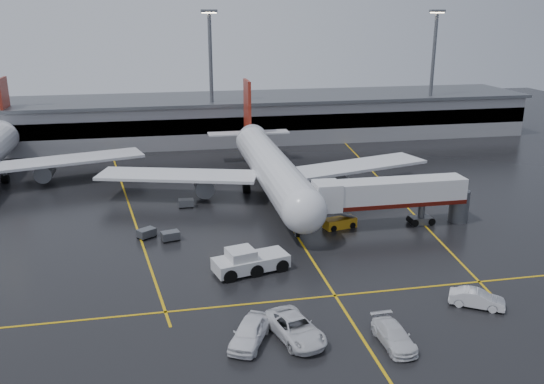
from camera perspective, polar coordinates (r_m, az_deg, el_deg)
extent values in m
plane|color=black|center=(73.63, 1.22, -2.41)|extent=(220.00, 220.00, 0.00)
cube|color=gold|center=(73.63, 1.22, -2.41)|extent=(0.25, 90.00, 0.02)
cube|color=gold|center=(54.16, 6.31, -10.23)|extent=(60.00, 0.25, 0.02)
cube|color=gold|center=(81.68, -14.17, -0.91)|extent=(9.99, 69.35, 0.02)
cube|color=gold|center=(87.96, 11.33, 0.61)|extent=(7.57, 69.64, 0.02)
cube|color=gray|center=(118.42, -3.79, 7.25)|extent=(120.00, 18.00, 8.00)
cube|color=black|center=(109.76, -3.19, 6.70)|extent=(120.00, 0.40, 3.00)
cube|color=#595B60|center=(117.73, -3.84, 9.31)|extent=(122.00, 19.00, 0.60)
cylinder|color=#595B60|center=(110.73, -6.08, 10.92)|extent=(0.70, 0.70, 25.00)
cube|color=#595B60|center=(110.00, -6.30, 17.50)|extent=(3.00, 1.20, 0.50)
cube|color=#FFE5B2|center=(110.00, -6.29, 17.35)|extent=(2.60, 0.90, 0.20)
cylinder|color=#595B60|center=(123.23, 15.65, 11.05)|extent=(0.70, 0.70, 25.00)
cube|color=#595B60|center=(122.58, 16.16, 16.95)|extent=(3.00, 1.20, 0.50)
cube|color=#FFE5B2|center=(122.58, 16.14, 16.81)|extent=(2.60, 0.90, 0.20)
cylinder|color=silver|center=(79.83, 0.01, 2.35)|extent=(5.20, 36.00, 5.20)
sphere|color=silver|center=(63.06, 3.20, -1.88)|extent=(5.20, 5.20, 5.20)
cone|color=silver|center=(99.81, -2.35, 5.79)|extent=(4.94, 8.00, 4.94)
cube|color=maroon|center=(99.90, -2.48, 8.66)|extent=(0.50, 5.50, 8.50)
cube|color=silver|center=(99.76, -2.35, 5.91)|extent=(14.00, 3.00, 0.25)
cube|color=silver|center=(80.57, -9.38, 1.66)|extent=(22.80, 11.83, 0.40)
cube|color=silver|center=(85.28, 8.35, 2.60)|extent=(22.80, 11.83, 0.40)
cylinder|color=#595B60|center=(80.17, -6.81, 0.65)|extent=(2.60, 4.50, 2.60)
cylinder|color=#595B60|center=(83.65, 6.27, 1.39)|extent=(2.60, 4.50, 2.60)
cylinder|color=#595B60|center=(66.90, 2.52, -3.62)|extent=(0.56, 0.56, 2.00)
cylinder|color=#595B60|center=(83.03, -2.56, 0.64)|extent=(0.56, 0.56, 2.00)
cylinder|color=#595B60|center=(84.18, 1.75, 0.89)|extent=(0.56, 0.56, 2.00)
cylinder|color=black|center=(67.10, 2.51, -4.06)|extent=(0.40, 1.10, 1.10)
cylinder|color=black|center=(83.16, -2.56, 0.34)|extent=(1.00, 1.40, 1.40)
cylinder|color=black|center=(84.30, 1.75, 0.60)|extent=(1.00, 1.40, 1.40)
cone|color=silver|center=(113.69, -24.88, 5.63)|extent=(4.94, 8.00, 4.94)
cube|color=maroon|center=(113.87, -25.09, 8.14)|extent=(0.50, 5.50, 8.50)
cube|color=silver|center=(113.65, -24.90, 5.73)|extent=(14.00, 3.00, 0.25)
cube|color=silver|center=(93.21, -19.56, 3.05)|extent=(22.80, 11.83, 0.40)
cylinder|color=#595B60|center=(93.18, -21.67, 1.92)|extent=(2.60, 4.50, 2.60)
cylinder|color=#595B60|center=(96.69, -25.07, 1.42)|extent=(0.56, 0.56, 2.00)
cylinder|color=black|center=(96.80, -25.04, 1.16)|extent=(1.00, 1.40, 1.40)
cube|color=silver|center=(70.35, 11.90, 0.02)|extent=(18.00, 3.20, 3.00)
cube|color=#450D07|center=(70.75, 11.84, -0.99)|extent=(18.00, 3.30, 0.50)
cube|color=silver|center=(67.63, 5.49, -0.39)|extent=(3.00, 3.40, 3.30)
cylinder|color=#595B60|center=(72.87, 14.66, -1.97)|extent=(0.80, 0.80, 3.00)
cube|color=#595B60|center=(73.22, 14.60, -2.75)|extent=(2.60, 1.60, 0.90)
cylinder|color=#595B60|center=(74.98, 18.14, -1.33)|extent=(2.40, 2.40, 4.00)
cylinder|color=black|center=(72.76, 13.82, -2.82)|extent=(0.90, 1.80, 0.90)
cylinder|color=black|center=(73.69, 15.37, -2.68)|extent=(0.90, 1.80, 0.90)
cube|color=silver|center=(58.16, -2.11, -7.03)|extent=(8.05, 4.74, 1.29)
cube|color=silver|center=(57.34, -3.12, -6.23)|extent=(3.13, 3.13, 1.08)
cube|color=black|center=(57.34, -3.12, -6.23)|extent=(2.82, 2.82, 0.97)
cylinder|color=black|center=(57.39, -4.71, -7.85)|extent=(2.14, 3.48, 1.40)
cylinder|color=black|center=(58.32, -2.11, -7.37)|extent=(2.14, 3.48, 1.40)
cylinder|color=black|center=(59.36, 0.40, -6.89)|extent=(2.14, 3.48, 1.40)
cube|color=#C98A13|center=(70.12, 6.77, -3.06)|extent=(4.20, 2.47, 1.20)
cube|color=#595B60|center=(69.73, 6.81, -2.18)|extent=(3.92, 1.80, 1.37)
cylinder|color=black|center=(69.59, 5.83, -3.43)|extent=(1.16, 1.98, 0.77)
cylinder|color=black|center=(70.86, 7.68, -3.11)|extent=(1.16, 1.98, 0.77)
imported|color=silver|center=(47.21, 2.32, -13.39)|extent=(4.64, 7.07, 1.81)
imported|color=silver|center=(47.44, 12.05, -13.81)|extent=(2.37, 5.44, 1.56)
imported|color=silver|center=(54.80, 19.74, -9.97)|extent=(4.94, 3.94, 1.58)
imported|color=white|center=(46.59, -2.25, -13.78)|extent=(4.49, 5.98, 1.90)
cube|color=#595B60|center=(66.71, -10.09, -4.28)|extent=(2.26, 1.75, 0.90)
cylinder|color=black|center=(66.26, -10.62, -4.90)|extent=(0.40, 0.20, 0.40)
cylinder|color=black|center=(66.63, -9.29, -4.70)|extent=(0.40, 0.20, 0.40)
cylinder|color=black|center=(67.16, -10.84, -4.60)|extent=(0.40, 0.20, 0.40)
cylinder|color=black|center=(67.53, -9.53, -4.40)|extent=(0.40, 0.20, 0.40)
cube|color=#595B60|center=(68.05, -12.40, -3.98)|extent=(2.38, 2.21, 0.90)
cylinder|color=black|center=(67.43, -12.70, -4.63)|extent=(0.40, 0.20, 0.40)
cylinder|color=black|center=(68.24, -11.58, -4.28)|extent=(0.40, 0.20, 0.40)
cylinder|color=black|center=(68.21, -13.17, -4.40)|extent=(0.40, 0.20, 0.40)
cylinder|color=black|center=(69.02, -12.06, -4.06)|extent=(0.40, 0.20, 0.40)
cube|color=#595B60|center=(77.54, -8.56, -1.06)|extent=(2.03, 1.35, 0.90)
cylinder|color=black|center=(77.21, -9.13, -1.54)|extent=(0.40, 0.20, 0.40)
cylinder|color=black|center=(77.23, -7.94, -1.48)|extent=(0.40, 0.20, 0.40)
cylinder|color=black|center=(78.16, -9.14, -1.30)|extent=(0.40, 0.20, 0.40)
cylinder|color=black|center=(78.18, -7.97, -1.24)|extent=(0.40, 0.20, 0.40)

